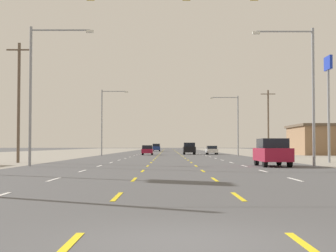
{
  "coord_description": "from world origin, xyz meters",
  "views": [
    {
      "loc": [
        -0.28,
        -7.9,
        1.47
      ],
      "look_at": [
        -0.48,
        45.05,
        3.5
      ],
      "focal_mm": 55.03,
      "sensor_mm": 36.0,
      "label": 1
    }
  ],
  "objects_px": {
    "pole_sign_right_row_1": "(331,86)",
    "streetlight_right_row_0": "(309,86)",
    "sedan_far_right_midfar": "(214,150)",
    "suv_inner_right_mid": "(191,148)",
    "suv_inner_left_far": "(158,147)",
    "hatchback_inner_left_near": "(149,150)",
    "streetlight_left_row_0": "(39,85)",
    "suv_far_right_nearest": "(274,152)",
    "streetlight_left_row_1": "(106,117)",
    "streetlight_right_row_1": "(237,120)"
  },
  "relations": [
    {
      "from": "suv_inner_right_mid",
      "to": "pole_sign_right_row_1",
      "type": "xyz_separation_m",
      "value": [
        10.57,
        -40.91,
        5.66
      ]
    },
    {
      "from": "suv_inner_left_far",
      "to": "pole_sign_right_row_1",
      "type": "bearing_deg",
      "value": -79.0
    },
    {
      "from": "suv_far_right_nearest",
      "to": "streetlight_left_row_1",
      "type": "bearing_deg",
      "value": 113.09
    },
    {
      "from": "hatchback_inner_left_near",
      "to": "streetlight_left_row_0",
      "type": "xyz_separation_m",
      "value": [
        -6.13,
        -44.67,
        5.07
      ]
    },
    {
      "from": "suv_inner_right_mid",
      "to": "streetlight_left_row_1",
      "type": "height_order",
      "value": "streetlight_left_row_1"
    },
    {
      "from": "sedan_far_right_midfar",
      "to": "suv_inner_left_far",
      "type": "distance_m",
      "value": 47.72
    },
    {
      "from": "sedan_far_right_midfar",
      "to": "pole_sign_right_row_1",
      "type": "bearing_deg",
      "value": -80.77
    },
    {
      "from": "pole_sign_right_row_1",
      "to": "streetlight_right_row_1",
      "type": "distance_m",
      "value": 31.76
    },
    {
      "from": "sedan_far_right_midfar",
      "to": "streetlight_right_row_0",
      "type": "relative_size",
      "value": 0.45
    },
    {
      "from": "hatchback_inner_left_near",
      "to": "streetlight_right_row_0",
      "type": "height_order",
      "value": "streetlight_right_row_0"
    },
    {
      "from": "sedan_far_right_midfar",
      "to": "streetlight_right_row_1",
      "type": "xyz_separation_m",
      "value": [
        2.6,
        -10.08,
        4.48
      ]
    },
    {
      "from": "sedan_far_right_midfar",
      "to": "pole_sign_right_row_1",
      "type": "relative_size",
      "value": 0.48
    },
    {
      "from": "suv_inner_right_mid",
      "to": "streetlight_left_row_1",
      "type": "distance_m",
      "value": 16.74
    },
    {
      "from": "suv_far_right_nearest",
      "to": "streetlight_left_row_0",
      "type": "relative_size",
      "value": 0.49
    },
    {
      "from": "pole_sign_right_row_1",
      "to": "streetlight_left_row_0",
      "type": "bearing_deg",
      "value": -160.59
    },
    {
      "from": "suv_far_right_nearest",
      "to": "suv_inner_left_far",
      "type": "height_order",
      "value": "same"
    },
    {
      "from": "hatchback_inner_left_near",
      "to": "streetlight_left_row_1",
      "type": "relative_size",
      "value": 0.4
    },
    {
      "from": "suv_inner_left_far",
      "to": "pole_sign_right_row_1",
      "type": "height_order",
      "value": "pole_sign_right_row_1"
    },
    {
      "from": "suv_inner_left_far",
      "to": "streetlight_right_row_1",
      "type": "xyz_separation_m",
      "value": [
        12.97,
        -56.66,
        4.21
      ]
    },
    {
      "from": "sedan_far_right_midfar",
      "to": "pole_sign_right_row_1",
      "type": "xyz_separation_m",
      "value": [
        6.75,
        -41.54,
        5.93
      ]
    },
    {
      "from": "sedan_far_right_midfar",
      "to": "suv_inner_right_mid",
      "type": "bearing_deg",
      "value": -170.59
    },
    {
      "from": "hatchback_inner_left_near",
      "to": "suv_inner_left_far",
      "type": "xyz_separation_m",
      "value": [
        0.24,
        51.72,
        0.24
      ]
    },
    {
      "from": "sedan_far_right_midfar",
      "to": "suv_inner_left_far",
      "type": "height_order",
      "value": "suv_inner_left_far"
    },
    {
      "from": "streetlight_left_row_1",
      "to": "hatchback_inner_left_near",
      "type": "bearing_deg",
      "value": 38.44
    },
    {
      "from": "hatchback_inner_left_near",
      "to": "sedan_far_right_midfar",
      "type": "xyz_separation_m",
      "value": [
        10.61,
        5.15,
        -0.03
      ]
    },
    {
      "from": "sedan_far_right_midfar",
      "to": "suv_inner_left_far",
      "type": "xyz_separation_m",
      "value": [
        -10.37,
        46.58,
        0.27
      ]
    },
    {
      "from": "suv_inner_right_mid",
      "to": "suv_inner_left_far",
      "type": "bearing_deg",
      "value": 97.91
    },
    {
      "from": "pole_sign_right_row_1",
      "to": "suv_inner_left_far",
      "type": "bearing_deg",
      "value": 101.0
    },
    {
      "from": "sedan_far_right_midfar",
      "to": "pole_sign_right_row_1",
      "type": "height_order",
      "value": "pole_sign_right_row_1"
    },
    {
      "from": "suv_inner_right_mid",
      "to": "sedan_far_right_midfar",
      "type": "distance_m",
      "value": 3.88
    },
    {
      "from": "streetlight_right_row_0",
      "to": "suv_inner_left_far",
      "type": "bearing_deg",
      "value": 97.68
    },
    {
      "from": "hatchback_inner_left_near",
      "to": "streetlight_right_row_1",
      "type": "distance_m",
      "value": 14.79
    },
    {
      "from": "suv_inner_left_far",
      "to": "streetlight_left_row_1",
      "type": "distance_m",
      "value": 57.22
    },
    {
      "from": "streetlight_right_row_0",
      "to": "streetlight_left_row_1",
      "type": "bearing_deg",
      "value": 116.08
    },
    {
      "from": "suv_inner_left_far",
      "to": "streetlight_right_row_0",
      "type": "xyz_separation_m",
      "value": [
        12.99,
        -96.4,
        4.76
      ]
    },
    {
      "from": "hatchback_inner_left_near",
      "to": "streetlight_right_row_0",
      "type": "relative_size",
      "value": 0.39
    },
    {
      "from": "sedan_far_right_midfar",
      "to": "streetlight_left_row_1",
      "type": "distance_m",
      "value": 20.23
    },
    {
      "from": "suv_far_right_nearest",
      "to": "suv_inner_left_far",
      "type": "xyz_separation_m",
      "value": [
        -10.47,
        96.37,
        0.0
      ]
    },
    {
      "from": "streetlight_right_row_0",
      "to": "streetlight_left_row_1",
      "type": "xyz_separation_m",
      "value": [
        -19.45,
        39.74,
        -0.11
      ]
    },
    {
      "from": "suv_far_right_nearest",
      "to": "sedan_far_right_midfar",
      "type": "distance_m",
      "value": 49.79
    },
    {
      "from": "hatchback_inner_left_near",
      "to": "streetlight_right_row_1",
      "type": "height_order",
      "value": "streetlight_right_row_1"
    },
    {
      "from": "suv_far_right_nearest",
      "to": "streetlight_right_row_1",
      "type": "distance_m",
      "value": 40.01
    },
    {
      "from": "pole_sign_right_row_1",
      "to": "streetlight_right_row_0",
      "type": "height_order",
      "value": "streetlight_right_row_0"
    },
    {
      "from": "streetlight_right_row_0",
      "to": "pole_sign_right_row_1",
      "type": "bearing_deg",
      "value": 63.5
    },
    {
      "from": "suv_inner_right_mid",
      "to": "streetlight_left_row_0",
      "type": "relative_size",
      "value": 0.49
    },
    {
      "from": "suv_inner_left_far",
      "to": "suv_inner_right_mid",
      "type": "bearing_deg",
      "value": -82.09
    },
    {
      "from": "hatchback_inner_left_near",
      "to": "streetlight_left_row_0",
      "type": "bearing_deg",
      "value": -97.82
    },
    {
      "from": "hatchback_inner_left_near",
      "to": "streetlight_left_row_0",
      "type": "relative_size",
      "value": 0.39
    },
    {
      "from": "hatchback_inner_left_near",
      "to": "pole_sign_right_row_1",
      "type": "bearing_deg",
      "value": -64.49
    },
    {
      "from": "pole_sign_right_row_1",
      "to": "sedan_far_right_midfar",
      "type": "bearing_deg",
      "value": 99.23
    }
  ]
}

